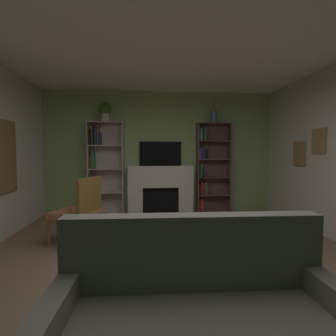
{
  "coord_description": "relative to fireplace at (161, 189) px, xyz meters",
  "views": [
    {
      "loc": [
        -0.39,
        -2.89,
        1.38
      ],
      "look_at": [
        0.0,
        1.25,
        1.13
      ],
      "focal_mm": 28.45,
      "sensor_mm": 36.0,
      "label": 1
    }
  ],
  "objects": [
    {
      "name": "bookshelf_left",
      "position": [
        -1.29,
        -0.0,
        0.45
      ],
      "size": [
        0.75,
        0.32,
        2.03
      ],
      "color": "beige",
      "rests_on": "ground_plane"
    },
    {
      "name": "wall_back_accent",
      "position": [
        0.0,
        0.14,
        0.81
      ],
      "size": [
        5.24,
        0.06,
        2.74
      ],
      "primitive_type": "cube",
      "color": "#96AD74",
      "rests_on": "ground_plane"
    },
    {
      "name": "ground_plane",
      "position": [
        0.0,
        -3.03,
        -0.56
      ],
      "size": [
        7.53,
        7.53,
        0.0
      ],
      "primitive_type": "plane",
      "color": "#82624F"
    },
    {
      "name": "tv",
      "position": [
        0.0,
        0.08,
        0.78
      ],
      "size": [
        0.94,
        0.06,
        0.54
      ],
      "primitive_type": "cube",
      "color": "black",
      "rests_on": "fireplace"
    },
    {
      "name": "couch",
      "position": [
        -0.04,
        -4.37,
        -0.27
      ],
      "size": [
        1.86,
        0.93,
        0.93
      ],
      "color": "slate",
      "rests_on": "ground_plane"
    },
    {
      "name": "potted_plant",
      "position": [
        -1.2,
        -0.04,
        1.7
      ],
      "size": [
        0.26,
        0.26,
        0.41
      ],
      "color": "beige",
      "rests_on": "bookshelf_left"
    },
    {
      "name": "fireplace",
      "position": [
        0.0,
        0.0,
        0.0
      ],
      "size": [
        1.56,
        0.51,
        1.07
      ],
      "color": "white",
      "rests_on": "ground_plane"
    },
    {
      "name": "armchair",
      "position": [
        -1.34,
        -1.87,
        -0.04
      ],
      "size": [
        0.74,
        0.75,
        1.01
      ],
      "color": "brown",
      "rests_on": "ground_plane"
    },
    {
      "name": "vase_with_flowers",
      "position": [
        1.19,
        -0.04,
        1.62
      ],
      "size": [
        0.14,
        0.14,
        0.47
      ],
      "color": "#506FA5",
      "rests_on": "bookshelf_right"
    },
    {
      "name": "bookshelf_right",
      "position": [
        1.11,
        0.01,
        0.42
      ],
      "size": [
        0.75,
        0.27,
        2.03
      ],
      "color": "brown",
      "rests_on": "ground_plane"
    },
    {
      "name": "ceiling",
      "position": [
        0.0,
        -3.03,
        2.21
      ],
      "size": [
        5.24,
        6.39,
        0.06
      ],
      "primitive_type": "cube",
      "color": "white",
      "rests_on": "wall_back_accent"
    }
  ]
}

